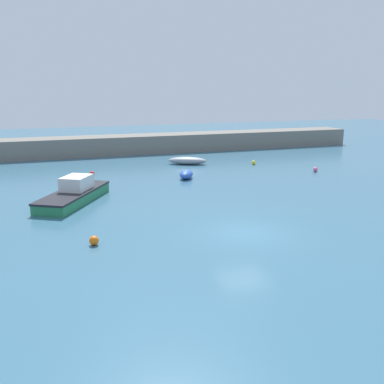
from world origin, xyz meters
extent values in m
cube|color=#38667F|center=(0.00, 0.00, -0.10)|extent=(120.00, 120.00, 0.20)
cube|color=slate|center=(0.00, 26.84, 0.93)|extent=(50.88, 3.43, 1.87)
ellipsoid|color=gray|center=(3.36, 18.53, 0.33)|extent=(3.66, 2.65, 0.66)
cube|color=#287A4C|center=(-7.30, 8.36, 0.28)|extent=(4.87, 6.37, 0.56)
cube|color=black|center=(-7.30, 8.36, 0.62)|extent=(4.96, 6.49, 0.12)
cube|color=silver|center=(-7.06, 8.76, 1.04)|extent=(2.21, 2.37, 0.95)
ellipsoid|color=#2D56B7|center=(1.30, 12.69, 0.32)|extent=(1.74, 2.13, 0.65)
sphere|color=yellow|center=(8.92, 16.40, 0.18)|extent=(0.37, 0.37, 0.37)
sphere|color=#EA668C|center=(12.15, 11.71, 0.20)|extent=(0.39, 0.39, 0.39)
sphere|color=red|center=(-5.36, 16.09, 0.19)|extent=(0.37, 0.37, 0.37)
sphere|color=orange|center=(-7.02, 0.60, 0.21)|extent=(0.42, 0.42, 0.42)
camera|label=1|loc=(-8.79, -17.53, 6.74)|focal=40.00mm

